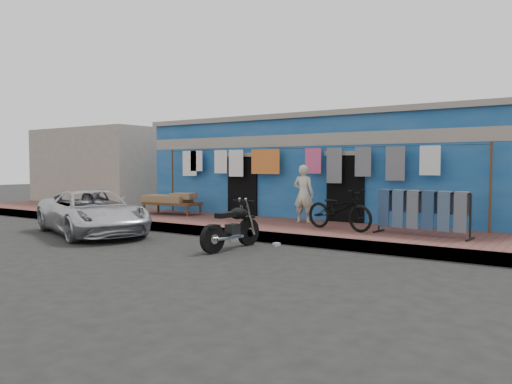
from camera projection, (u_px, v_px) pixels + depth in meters
name	position (u px, v px, depth m)	size (l,w,h in m)	color
ground	(204.00, 249.00, 10.84)	(80.00, 80.00, 0.00)	black
sidewalk	(277.00, 229.00, 13.31)	(28.00, 3.00, 0.25)	brown
curb	(246.00, 235.00, 12.11)	(28.00, 0.10, 0.25)	gray
building	(341.00, 169.00, 16.52)	(12.20, 5.20, 3.36)	#12498B
neighbor_left	(118.00, 168.00, 22.71)	(6.00, 5.00, 3.40)	#9E9384
clothesline	(285.00, 165.00, 14.53)	(10.06, 0.06, 2.10)	brown
car	(92.00, 212.00, 13.07)	(1.95, 4.30, 1.21)	silver
seated_person	(304.00, 194.00, 13.53)	(0.57, 0.38, 1.58)	beige
bicycle	(339.00, 205.00, 12.06)	(0.66, 1.87, 1.21)	black
motorcycle	(231.00, 225.00, 10.76)	(0.57, 1.61, 1.04)	black
charpoy	(172.00, 204.00, 15.96)	(2.03, 1.10, 0.66)	brown
jeans_rack	(422.00, 212.00, 11.05)	(2.20, 0.63, 1.04)	black
litter_a	(235.00, 240.00, 11.86)	(0.18, 0.14, 0.08)	silver
litter_b	(277.00, 244.00, 11.20)	(0.15, 0.11, 0.07)	silver
litter_c	(216.00, 243.00, 11.32)	(0.21, 0.17, 0.08)	silver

